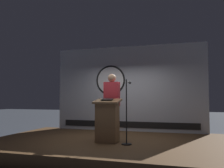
{
  "coord_description": "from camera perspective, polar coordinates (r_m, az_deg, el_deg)",
  "views": [
    {
      "loc": [
        1.79,
        -6.05,
        1.39
      ],
      "look_at": [
        -0.03,
        0.07,
        1.77
      ],
      "focal_mm": 38.57,
      "sensor_mm": 36.0,
      "label": 1
    }
  ],
  "objects": [
    {
      "name": "microphone_stand",
      "position": [
        5.8,
        3.57,
        -8.75
      ],
      "size": [
        0.24,
        0.55,
        1.54
      ],
      "color": "black",
      "rests_on": "stage_platform"
    },
    {
      "name": "ground_plane",
      "position": [
        6.46,
        0.11,
        -15.79
      ],
      "size": [
        40.0,
        40.0,
        0.0
      ],
      "primitive_type": "plane",
      "color": "#383D47"
    },
    {
      "name": "stage_platform",
      "position": [
        6.43,
        0.11,
        -14.49
      ],
      "size": [
        6.4,
        4.0,
        0.3
      ],
      "primitive_type": "cube",
      "color": "brown",
      "rests_on": "ground"
    },
    {
      "name": "speaker_person",
      "position": [
        6.47,
        -0.03,
        -5.12
      ],
      "size": [
        0.4,
        0.26,
        1.74
      ],
      "color": "black",
      "rests_on": "stage_platform"
    },
    {
      "name": "podium",
      "position": [
        6.03,
        -1.1,
        -8.68
      ],
      "size": [
        0.64,
        0.5,
        1.09
      ],
      "color": "olive",
      "rests_on": "stage_platform"
    },
    {
      "name": "banner_display",
      "position": [
        8.11,
        3.72,
        -1.09
      ],
      "size": [
        5.06,
        0.12,
        2.84
      ],
      "color": "#B2B7C1",
      "rests_on": "stage_platform"
    }
  ]
}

